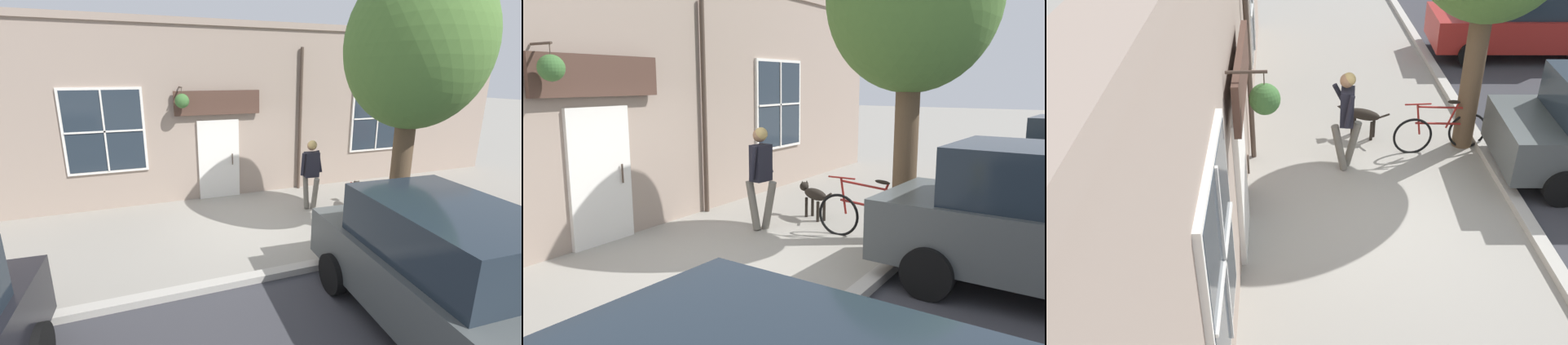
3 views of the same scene
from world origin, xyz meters
The scene contains 6 objects.
ground_plane centered at (0.00, 0.00, 0.00)m, with size 90.00×90.00×0.00m, color gray.
storefront_facade centered at (-2.34, 0.01, 2.28)m, with size 0.95×18.00×4.54m.
pedestrian_walking centered at (-0.54, 1.41, 1.05)m, with size 0.55×0.59×1.74m.
dog_on_leash centered at (-0.15, 2.51, 0.44)m, with size 0.95×0.53×0.65m.
street_tree_by_curb centered at (1.62, 2.19, 3.58)m, with size 2.56×2.45×5.11m.
leaning_bicycle centered at (1.20, 1.92, 0.38)m, with size 1.73×0.22×1.00m.
Camera 2 is at (4.25, -5.39, 2.46)m, focal length 35.00 mm.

